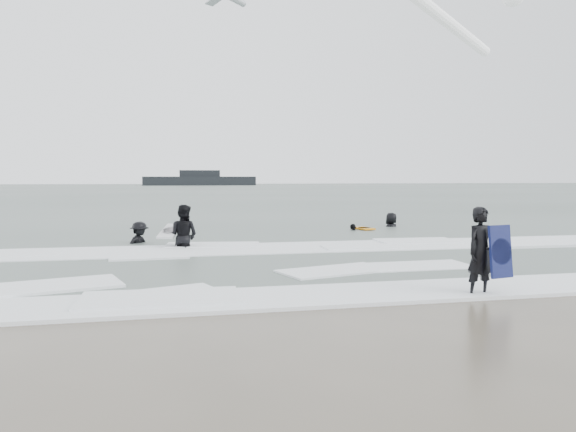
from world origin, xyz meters
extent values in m
plane|color=brown|center=(0.00, 0.00, 0.00)|extent=(320.00, 320.00, 0.00)
plane|color=#47544C|center=(0.00, 80.00, 0.06)|extent=(320.00, 320.00, 0.00)
imported|color=black|center=(2.35, -1.12, 0.00)|extent=(0.68, 0.52, 1.68)
imported|color=black|center=(-2.87, 6.80, 0.00)|extent=(1.17, 1.09, 1.91)
imported|color=black|center=(-4.24, 8.25, 0.00)|extent=(1.14, 1.17, 1.60)
imported|color=black|center=(3.94, 11.04, 0.00)|extent=(0.92, 0.77, 1.47)
imported|color=black|center=(6.08, 12.33, 0.00)|extent=(1.03, 1.03, 1.81)
cube|color=white|center=(0.00, -0.60, 0.03)|extent=(30.03, 2.32, 0.07)
cube|color=white|center=(0.00, 6.00, 0.04)|extent=(30.00, 2.60, 0.09)
cube|color=black|center=(3.67, 131.55, 1.15)|extent=(27.67, 4.94, 2.17)
cube|color=black|center=(3.67, 131.55, 3.02)|extent=(9.88, 2.96, 1.58)
camera|label=1|loc=(-3.19, -10.38, 2.20)|focal=35.00mm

